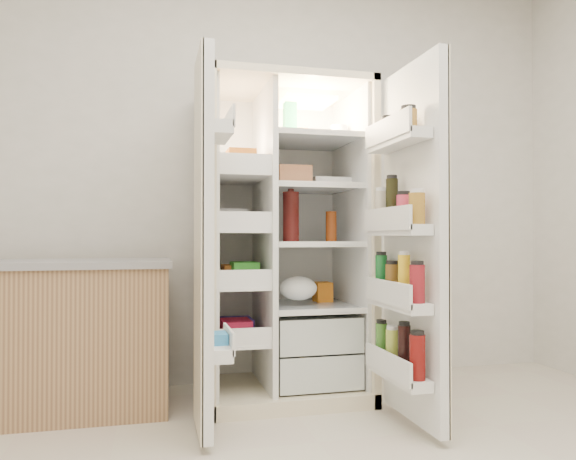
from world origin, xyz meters
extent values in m
cube|color=silver|center=(0.00, 2.00, 1.35)|extent=(4.00, 0.02, 2.70)
cube|color=beige|center=(0.01, 1.93, 0.90)|extent=(0.92, 0.04, 1.80)
cube|color=beige|center=(-0.43, 1.60, 0.90)|extent=(0.04, 0.70, 1.80)
cube|color=beige|center=(0.45, 1.60, 0.90)|extent=(0.04, 0.70, 1.80)
cube|color=beige|center=(0.01, 1.60, 1.78)|extent=(0.92, 0.70, 0.04)
cube|color=beige|center=(0.01, 1.60, 0.04)|extent=(0.92, 0.70, 0.08)
cube|color=white|center=(0.01, 1.90, 0.92)|extent=(0.84, 0.02, 1.68)
cube|color=white|center=(-0.40, 1.60, 0.92)|extent=(0.02, 0.62, 1.68)
cube|color=white|center=(0.42, 1.60, 0.92)|extent=(0.02, 0.62, 1.68)
cube|color=white|center=(-0.10, 1.60, 0.92)|extent=(0.03, 0.62, 1.68)
cube|color=silver|center=(0.16, 1.58, 0.18)|extent=(0.47, 0.52, 0.19)
cube|color=silver|center=(0.16, 1.58, 0.39)|extent=(0.47, 0.52, 0.19)
cube|color=#FFD18C|center=(0.16, 1.65, 1.72)|extent=(0.30, 0.30, 0.02)
cube|color=white|center=(-0.26, 1.60, 0.35)|extent=(0.28, 0.58, 0.02)
cube|color=white|center=(-0.26, 1.60, 0.65)|extent=(0.28, 0.58, 0.02)
cube|color=white|center=(-0.26, 1.60, 0.95)|extent=(0.28, 0.58, 0.02)
cube|color=white|center=(-0.26, 1.60, 1.25)|extent=(0.28, 0.58, 0.02)
cube|color=silver|center=(0.16, 1.60, 0.52)|extent=(0.49, 0.58, 0.01)
cube|color=silver|center=(0.16, 1.60, 0.88)|extent=(0.49, 0.58, 0.01)
cube|color=silver|center=(0.16, 1.60, 1.20)|extent=(0.49, 0.58, 0.02)
cube|color=silver|center=(0.16, 1.60, 1.48)|extent=(0.49, 0.58, 0.02)
cube|color=#C21B3F|center=(-0.26, 1.60, 0.41)|extent=(0.16, 0.20, 0.10)
cube|color=#2E8D26|center=(-0.26, 1.60, 0.72)|extent=(0.14, 0.18, 0.12)
cube|color=white|center=(-0.26, 1.60, 0.99)|extent=(0.20, 0.22, 0.07)
cube|color=orange|center=(-0.26, 1.60, 1.33)|extent=(0.15, 0.16, 0.14)
cube|color=#4837A6|center=(-0.26, 1.60, 0.40)|extent=(0.18, 0.20, 0.09)
cube|color=#C56022|center=(-0.26, 1.60, 0.71)|extent=(0.14, 0.18, 0.10)
cube|color=silver|center=(-0.26, 1.60, 1.02)|extent=(0.16, 0.16, 0.12)
sphere|color=orange|center=(0.04, 1.50, 0.12)|extent=(0.07, 0.07, 0.07)
sphere|color=orange|center=(0.13, 1.54, 0.12)|extent=(0.07, 0.07, 0.07)
sphere|color=orange|center=(0.23, 1.50, 0.12)|extent=(0.07, 0.07, 0.07)
sphere|color=orange|center=(0.09, 1.64, 0.12)|extent=(0.07, 0.07, 0.07)
sphere|color=orange|center=(0.19, 1.62, 0.12)|extent=(0.07, 0.07, 0.07)
sphere|color=orange|center=(0.29, 1.58, 0.12)|extent=(0.07, 0.07, 0.07)
ellipsoid|color=#407627|center=(0.16, 1.60, 0.40)|extent=(0.26, 0.24, 0.11)
cylinder|color=#4C1210|center=(0.04, 1.56, 1.03)|extent=(0.09, 0.09, 0.29)
cylinder|color=maroon|center=(0.28, 1.53, 0.98)|extent=(0.06, 0.06, 0.18)
cube|color=#299855|center=(0.04, 1.56, 1.59)|extent=(0.07, 0.07, 0.20)
cylinder|color=white|center=(0.35, 1.59, 1.53)|extent=(0.10, 0.10, 0.09)
cylinder|color=#9C5624|center=(0.14, 1.66, 1.53)|extent=(0.06, 0.06, 0.08)
cube|color=white|center=(0.31, 1.58, 1.24)|extent=(0.24, 0.10, 0.06)
cube|color=#A26541|center=(0.05, 1.52, 1.26)|extent=(0.19, 0.10, 0.11)
ellipsoid|color=white|center=(0.09, 1.56, 0.60)|extent=(0.22, 0.20, 0.14)
cube|color=orange|center=(0.28, 1.71, 0.59)|extent=(0.10, 0.12, 0.12)
cube|color=white|center=(-0.49, 1.05, 0.90)|extent=(0.05, 0.40, 1.72)
cube|color=beige|center=(-0.52, 1.05, 0.90)|extent=(0.01, 0.40, 1.72)
cube|color=white|center=(-0.42, 1.05, 0.40)|extent=(0.09, 0.32, 0.06)
cube|color=white|center=(-0.42, 1.05, 1.40)|extent=(0.09, 0.32, 0.06)
cube|color=#338CCC|center=(-0.42, 1.05, 0.43)|extent=(0.07, 0.12, 0.10)
cube|color=white|center=(0.51, 0.96, 0.90)|extent=(0.05, 0.58, 1.72)
cube|color=beige|center=(0.53, 0.96, 0.90)|extent=(0.01, 0.58, 1.72)
cube|color=white|center=(0.42, 0.96, 0.26)|extent=(0.11, 0.50, 0.05)
cube|color=white|center=(0.42, 0.96, 0.60)|extent=(0.11, 0.50, 0.05)
cube|color=white|center=(0.42, 0.96, 0.95)|extent=(0.11, 0.50, 0.05)
cube|color=white|center=(0.42, 0.96, 1.38)|extent=(0.11, 0.50, 0.05)
cylinder|color=#650C0B|center=(0.42, 0.76, 0.39)|extent=(0.07, 0.07, 0.20)
cylinder|color=black|center=(0.42, 0.89, 0.40)|extent=(0.06, 0.06, 0.22)
cylinder|color=#ABBC3E|center=(0.42, 1.02, 0.38)|extent=(0.06, 0.06, 0.18)
cylinder|color=#3E7928|center=(0.42, 1.15, 0.38)|extent=(0.06, 0.06, 0.19)
cylinder|color=maroon|center=(0.42, 0.76, 0.71)|extent=(0.07, 0.07, 0.17)
cylinder|color=yellow|center=(0.42, 0.89, 0.73)|extent=(0.06, 0.06, 0.21)
cylinder|color=brown|center=(0.42, 1.02, 0.70)|extent=(0.07, 0.07, 0.16)
cylinder|color=#166228|center=(0.42, 1.15, 0.72)|extent=(0.06, 0.06, 0.20)
cylinder|color=olive|center=(0.42, 0.76, 1.04)|extent=(0.07, 0.07, 0.14)
cylinder|color=#C2314A|center=(0.42, 0.89, 1.04)|extent=(0.07, 0.07, 0.14)
cylinder|color=black|center=(0.42, 1.02, 1.09)|extent=(0.06, 0.06, 0.23)
cylinder|color=#B9AF98|center=(0.42, 1.15, 1.06)|extent=(0.06, 0.06, 0.18)
cylinder|color=olive|center=(0.42, 0.84, 1.45)|extent=(0.08, 0.08, 0.10)
cylinder|color=brown|center=(0.42, 1.06, 1.45)|extent=(0.08, 0.08, 0.10)
cube|color=#A78153|center=(-1.17, 1.61, 0.38)|extent=(1.06, 0.55, 0.76)
cube|color=gray|center=(-1.17, 1.61, 0.78)|extent=(1.10, 0.58, 0.04)
camera|label=1|loc=(-0.72, -1.45, 0.92)|focal=34.00mm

